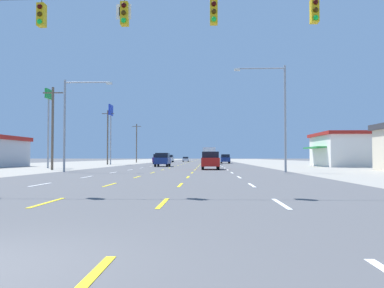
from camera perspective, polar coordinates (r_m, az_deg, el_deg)
ground_plane at (r=70.62m, az=-0.24°, el=-3.06°), size 572.00×572.00×0.00m
lot_apron_left at (r=75.84m, az=-19.29°, el=-2.87°), size 28.00×440.00×0.01m
lot_apron_right at (r=73.80m, az=19.37°, el=-2.90°), size 28.00×440.00×0.01m
lane_markings at (r=109.09m, az=0.65°, el=-2.66°), size 10.64×227.60×0.01m
signal_span_wire at (r=15.90m, az=-9.23°, el=12.18°), size 26.04×0.53×8.75m
suv_inner_right_nearest at (r=43.29m, az=2.72°, el=-2.41°), size 1.98×4.90×1.98m
suv_inner_left_near at (r=56.37m, az=-4.36°, el=-2.29°), size 1.98×4.90×1.98m
box_truck_inner_right_mid at (r=75.86m, az=2.52°, el=-1.59°), size 2.40×7.20×3.23m
suv_far_left_midfar at (r=78.99m, az=-4.92°, el=-2.19°), size 1.98×4.90×1.98m
suv_far_right_far at (r=84.87m, az=4.92°, el=-2.17°), size 1.98×4.90×1.98m
suv_far_left_farther at (r=91.75m, az=-4.17°, el=-2.16°), size 1.98×4.90×1.98m
suv_far_left_farthest at (r=104.43m, az=-3.32°, el=-2.13°), size 1.98×4.90×1.98m
sedan_inner_left_distant_a at (r=117.10m, az=-0.93°, el=-2.25°), size 1.80×4.50×1.46m
suv_inner_right_distant_b at (r=127.78m, az=2.40°, el=-2.10°), size 1.98×4.90×1.98m
storefront_right_row_1 at (r=61.39m, az=22.58°, el=-0.75°), size 11.45×11.30×4.94m
pole_sign_left_row_1 at (r=51.64m, az=-20.38°, el=4.58°), size 0.24×1.90×9.86m
pole_sign_left_row_2 at (r=73.00m, az=-11.87°, el=3.76°), size 0.24×2.56×11.03m
streetlight_left_row_0 at (r=37.64m, az=-17.50°, el=3.78°), size 4.53×0.26×8.56m
streetlight_right_row_0 at (r=36.11m, az=12.77°, el=4.98°), size 4.69×0.26×9.73m
utility_pole_left_row_0 at (r=44.14m, az=-19.85°, el=2.42°), size 2.20×0.26×8.90m
utility_pole_left_row_1 at (r=73.02m, az=-12.32°, el=1.11°), size 2.20×0.26×10.01m
utility_pole_left_row_2 at (r=97.19m, az=-8.17°, el=0.22°), size 2.20×0.26×9.63m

